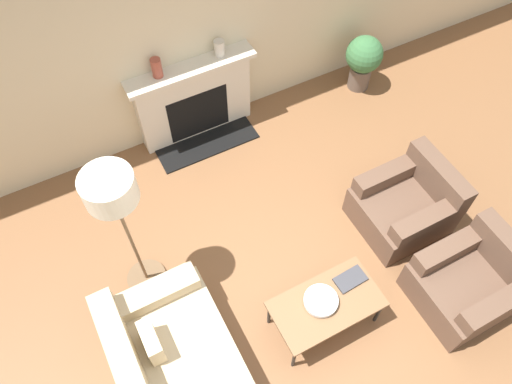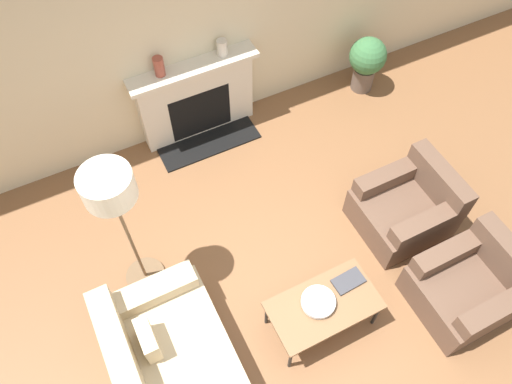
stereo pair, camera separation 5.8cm
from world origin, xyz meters
name	(u,v)px [view 2 (the right image)]	position (x,y,z in m)	size (l,w,h in m)	color
ground_plane	(290,320)	(0.00, 0.00, 0.00)	(18.00, 18.00, 0.00)	brown
wall_back	(164,29)	(0.00, 2.78, 1.45)	(18.00, 0.06, 2.90)	beige
fireplace	(197,100)	(0.19, 2.63, 0.49)	(1.47, 0.59, 1.02)	beige
armchair_near	(470,286)	(1.61, -0.56, 0.28)	(0.89, 0.81, 0.76)	brown
armchair_far	(407,207)	(1.61, 0.42, 0.28)	(0.89, 0.81, 0.76)	brown
coffee_table	(324,306)	(0.24, -0.15, 0.41)	(0.99, 0.54, 0.44)	brown
bowl	(318,302)	(0.20, -0.11, 0.48)	(0.31, 0.31, 0.06)	silver
book	(348,281)	(0.55, -0.06, 0.45)	(0.30, 0.18, 0.02)	#38383D
floor_lamp	(113,198)	(-1.08, 1.05, 1.42)	(0.42, 0.42, 1.71)	brown
mantel_vase_left	(159,67)	(-0.16, 2.65, 1.12)	(0.11, 0.11, 0.22)	brown
mantel_vase_center_left	(222,47)	(0.56, 2.65, 1.11)	(0.12, 0.12, 0.18)	beige
potted_plant	(367,60)	(2.37, 2.36, 0.45)	(0.46, 0.46, 0.75)	brown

